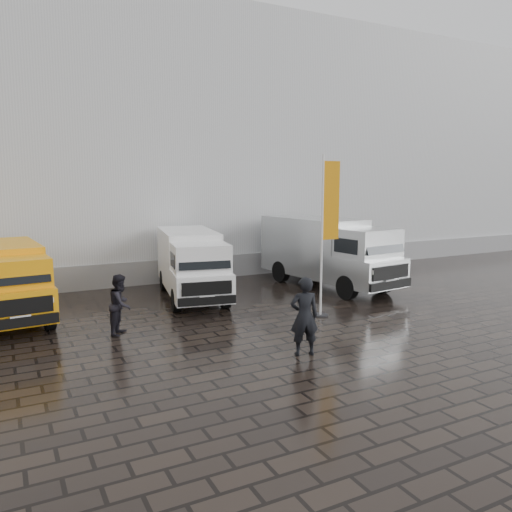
{
  "coord_description": "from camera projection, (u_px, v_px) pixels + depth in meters",
  "views": [
    {
      "loc": [
        -8.52,
        -12.38,
        4.25
      ],
      "look_at": [
        -1.0,
        2.2,
        1.82
      ],
      "focal_mm": 35.0,
      "sensor_mm": 36.0,
      "label": 1
    }
  ],
  "objects": [
    {
      "name": "wheelie_bin",
      "position": [
        308.0,
        261.0,
        24.04
      ],
      "size": [
        0.69,
        0.69,
        0.98
      ],
      "primitive_type": "cube",
      "rotation": [
        0.0,
        0.0,
        0.2
      ],
      "color": "black",
      "rests_on": "ground"
    },
    {
      "name": "exhibition_hall",
      "position": [
        194.0,
        152.0,
        29.47
      ],
      "size": [
        44.0,
        16.0,
        12.0
      ],
      "primitive_type": "cube",
      "color": "silver",
      "rests_on": "ground"
    },
    {
      "name": "person_tent",
      "position": [
        121.0,
        304.0,
        13.99
      ],
      "size": [
        0.99,
        1.05,
        1.71
      ],
      "primitive_type": "imported",
      "rotation": [
        0.0,
        0.0,
        1.01
      ],
      "color": "black",
      "rests_on": "ground"
    },
    {
      "name": "ground",
      "position": [
        318.0,
        321.0,
        15.37
      ],
      "size": [
        120.0,
        120.0,
        0.0
      ],
      "primitive_type": "plane",
      "color": "black",
      "rests_on": "ground"
    },
    {
      "name": "van_silver",
      "position": [
        328.0,
        253.0,
        20.23
      ],
      "size": [
        2.93,
        6.65,
        2.79
      ],
      "primitive_type": null,
      "rotation": [
        0.0,
        0.0,
        0.13
      ],
      "color": "#AAAEAF",
      "rests_on": "ground"
    },
    {
      "name": "van_white",
      "position": [
        192.0,
        266.0,
        18.25
      ],
      "size": [
        2.88,
        5.9,
        2.45
      ],
      "primitive_type": null,
      "rotation": [
        0.0,
        0.0,
        -0.18
      ],
      "color": "white",
      "rests_on": "ground"
    },
    {
      "name": "person_front",
      "position": [
        304.0,
        316.0,
        12.26
      ],
      "size": [
        0.83,
        0.66,
        1.97
      ],
      "primitive_type": "imported",
      "rotation": [
        0.0,
        0.0,
        2.84
      ],
      "color": "black",
      "rests_on": "ground"
    },
    {
      "name": "flagpole",
      "position": [
        327.0,
        227.0,
        15.7
      ],
      "size": [
        0.88,
        0.5,
        5.11
      ],
      "color": "black",
      "rests_on": "ground"
    },
    {
      "name": "hall_plinth",
      "position": [
        257.0,
        263.0,
        23.19
      ],
      "size": [
        44.0,
        0.15,
        1.0
      ],
      "primitive_type": "cube",
      "color": "gray",
      "rests_on": "ground"
    },
    {
      "name": "van_yellow",
      "position": [
        8.0,
        284.0,
        15.24
      ],
      "size": [
        2.4,
        5.24,
        2.35
      ],
      "primitive_type": null,
      "rotation": [
        0.0,
        0.0,
        0.09
      ],
      "color": "orange",
      "rests_on": "ground"
    }
  ]
}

